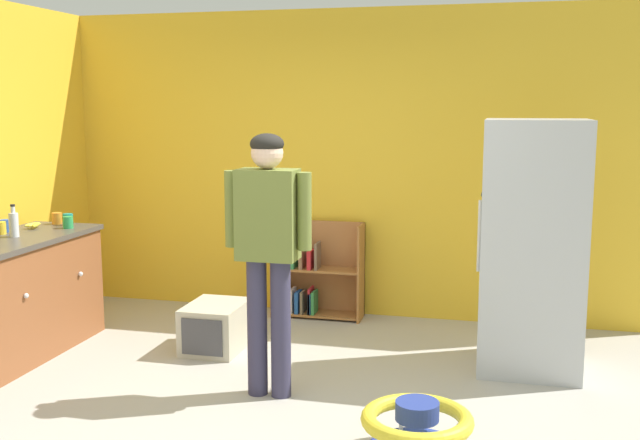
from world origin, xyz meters
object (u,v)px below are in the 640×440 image
(baby_walker, at_px, (417,431))
(pet_carrier, at_px, (216,327))
(green_cup, at_px, (68,222))
(bookshelf, at_px, (312,275))
(standing_person, at_px, (268,240))
(yellow_cup, at_px, (1,228))
(clear_bottle, at_px, (14,224))
(refrigerator, at_px, (532,246))
(orange_cup, at_px, (57,218))
(banana_bunch, at_px, (34,225))
(blue_cup, at_px, (5,226))
(teal_cup, at_px, (68,220))

(baby_walker, distance_m, pet_carrier, 2.24)
(pet_carrier, distance_m, green_cup, 1.46)
(bookshelf, bearing_deg, standing_person, -84.17)
(green_cup, bearing_deg, yellow_cup, -132.48)
(clear_bottle, bearing_deg, refrigerator, 8.93)
(standing_person, distance_m, pet_carrier, 1.34)
(yellow_cup, relative_size, orange_cup, 1.00)
(banana_bunch, distance_m, yellow_cup, 0.31)
(green_cup, xyz_separation_m, blue_cup, (-0.38, -0.27, 0.00))
(teal_cup, bearing_deg, banana_bunch, -130.83)
(pet_carrier, height_order, yellow_cup, yellow_cup)
(standing_person, relative_size, pet_carrier, 3.09)
(bookshelf, relative_size, teal_cup, 8.95)
(refrigerator, distance_m, teal_cup, 3.67)
(clear_bottle, xyz_separation_m, orange_cup, (-0.04, 0.61, -0.05))
(bookshelf, height_order, yellow_cup, yellow_cup)
(teal_cup, bearing_deg, yellow_cup, -116.97)
(bookshelf, relative_size, green_cup, 8.95)
(refrigerator, height_order, banana_bunch, refrigerator)
(refrigerator, height_order, baby_walker, refrigerator)
(banana_bunch, bearing_deg, teal_cup, 49.17)
(bookshelf, height_order, teal_cup, teal_cup)
(bookshelf, bearing_deg, banana_bunch, -150.23)
(banana_bunch, xyz_separation_m, green_cup, (0.26, 0.07, 0.02))
(refrigerator, bearing_deg, orange_cup, 179.64)
(baby_walker, distance_m, blue_cup, 3.64)
(teal_cup, distance_m, blue_cup, 0.50)
(banana_bunch, distance_m, blue_cup, 0.23)
(banana_bunch, height_order, blue_cup, blue_cup)
(bookshelf, height_order, pet_carrier, bookshelf)
(bookshelf, height_order, baby_walker, bookshelf)
(standing_person, bearing_deg, banana_bunch, 161.72)
(baby_walker, bearing_deg, blue_cup, 160.37)
(baby_walker, xyz_separation_m, blue_cup, (-3.34, 1.19, 0.79))
(standing_person, xyz_separation_m, pet_carrier, (-0.68, 0.77, -0.85))
(refrigerator, relative_size, standing_person, 1.04)
(refrigerator, bearing_deg, pet_carrier, -176.08)
(refrigerator, xyz_separation_m, pet_carrier, (-2.33, -0.16, -0.71))
(banana_bunch, bearing_deg, refrigerator, 3.15)
(refrigerator, relative_size, blue_cup, 18.74)
(refrigerator, xyz_separation_m, yellow_cup, (-3.92, -0.51, 0.06))
(pet_carrier, distance_m, banana_bunch, 1.68)
(clear_bottle, distance_m, teal_cup, 0.59)
(baby_walker, xyz_separation_m, yellow_cup, (-3.31, 1.09, 0.79))
(pet_carrier, bearing_deg, teal_cup, 173.53)
(banana_bunch, relative_size, orange_cup, 1.64)
(bookshelf, bearing_deg, blue_cup, -147.66)
(standing_person, relative_size, baby_walker, 2.82)
(standing_person, xyz_separation_m, orange_cup, (-2.14, 0.96, -0.08))
(blue_cup, bearing_deg, baby_walker, -19.63)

